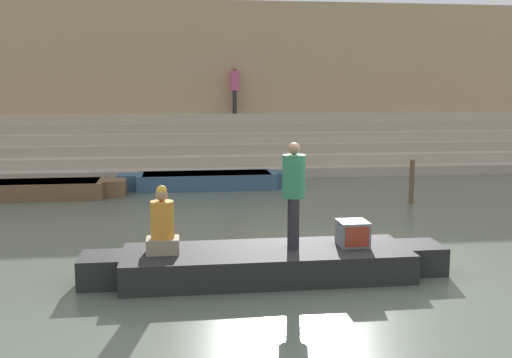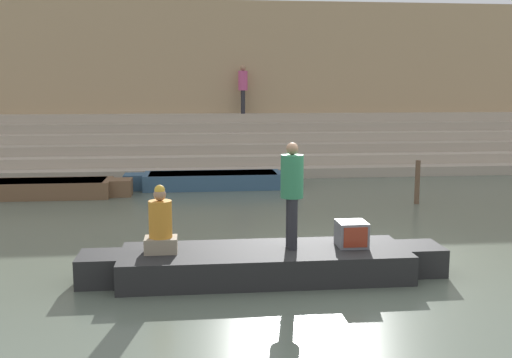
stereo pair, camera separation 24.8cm
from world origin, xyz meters
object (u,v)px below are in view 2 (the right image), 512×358
object	(u,v)px
rowboat_main	(264,262)
mooring_post	(417,182)
person_rowing	(161,226)
moored_boat_distant	(213,180)
person_standing	(292,188)
moored_boat_shore	(36,188)
person_on_steps	(243,86)
tv_set	(352,234)

from	to	relation	value
rowboat_main	mooring_post	bearing A→B (deg)	51.32
person_rowing	moored_boat_distant	world-z (taller)	person_rowing
person_standing	moored_boat_shore	xyz separation A→B (m)	(-5.60, 7.29, -1.13)
mooring_post	person_on_steps	size ratio (longest dim) A/B	0.61
rowboat_main	tv_set	xyz separation A→B (m)	(1.37, 0.05, 0.40)
person_rowing	tv_set	xyz separation A→B (m)	(2.92, 0.03, -0.21)
moored_boat_shore	person_rowing	bearing A→B (deg)	-69.30
person_standing	person_on_steps	xyz separation A→B (m)	(0.47, 13.85, 1.55)
moored_boat_distant	mooring_post	size ratio (longest dim) A/B	4.61
moored_boat_shore	person_on_steps	distance (m)	9.34
moored_boat_shore	mooring_post	world-z (taller)	mooring_post
person_standing	tv_set	world-z (taller)	person_standing
moored_boat_shore	mooring_post	size ratio (longest dim) A/B	4.58
person_standing	moored_boat_distant	size ratio (longest dim) A/B	0.32
person_standing	moored_boat_shore	bearing A→B (deg)	115.31
person_rowing	tv_set	bearing A→B (deg)	0.67
tv_set	mooring_post	distance (m)	6.16
tv_set	person_on_steps	size ratio (longest dim) A/B	0.26
person_standing	person_rowing	distance (m)	2.05
person_rowing	moored_boat_shore	xyz separation A→B (m)	(-3.62, 7.32, -0.60)
person_rowing	moored_boat_distant	bearing A→B (deg)	82.64
moored_boat_shore	mooring_post	distance (m)	9.87
tv_set	moored_boat_distant	distance (m)	8.44
moored_boat_distant	mooring_post	xyz separation A→B (m)	(4.95, -2.92, 0.31)
person_rowing	rowboat_main	bearing A→B (deg)	-0.59
person_rowing	person_on_steps	world-z (taller)	person_on_steps
rowboat_main	person_rowing	xyz separation A→B (m)	(-1.55, 0.02, 0.60)
person_rowing	mooring_post	distance (m)	8.06
person_on_steps	person_standing	bearing A→B (deg)	-157.87
person_standing	mooring_post	world-z (taller)	person_standing
person_standing	person_rowing	bearing A→B (deg)	168.86
moored_boat_shore	tv_set	bearing A→B (deg)	-53.73
person_standing	person_on_steps	bearing A→B (deg)	75.80
person_standing	tv_set	size ratio (longest dim) A/B	3.43
rowboat_main	person_rowing	distance (m)	1.67
person_standing	mooring_post	bearing A→B (deg)	40.32
mooring_post	person_on_steps	bearing A→B (deg)	112.76
moored_boat_shore	person_on_steps	size ratio (longest dim) A/B	2.78
moored_boat_shore	mooring_post	bearing A→B (deg)	-17.24
moored_boat_distant	person_on_steps	bearing A→B (deg)	83.20
tv_set	moored_boat_shore	size ratio (longest dim) A/B	0.09
tv_set	person_on_steps	distance (m)	14.05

